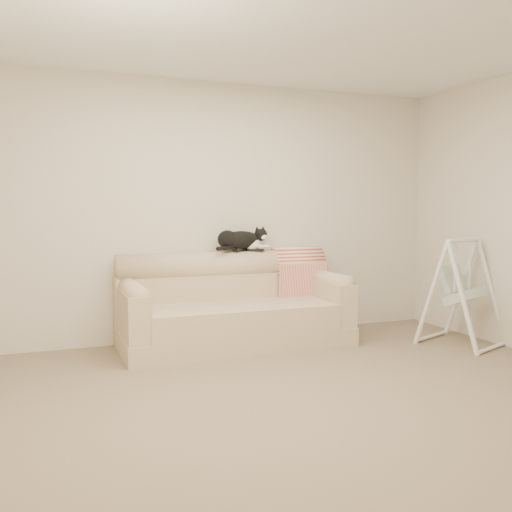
{
  "coord_description": "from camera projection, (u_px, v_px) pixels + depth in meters",
  "views": [
    {
      "loc": [
        -1.73,
        -3.6,
        1.35
      ],
      "look_at": [
        0.17,
        1.27,
        0.9
      ],
      "focal_mm": 40.0,
      "sensor_mm": 36.0,
      "label": 1
    }
  ],
  "objects": [
    {
      "name": "tuxedo_cat",
      "position": [
        241.0,
        240.0,
        5.8
      ],
      "size": [
        0.62,
        0.32,
        0.25
      ],
      "color": "black",
      "rests_on": "sofa"
    },
    {
      "name": "remote_a",
      "position": [
        241.0,
        250.0,
        5.81
      ],
      "size": [
        0.18,
        0.13,
        0.03
      ],
      "color": "black",
      "rests_on": "sofa"
    },
    {
      "name": "ground_plane",
      "position": [
        298.0,
        396.0,
        4.08
      ],
      "size": [
        5.0,
        5.0,
        0.0
      ],
      "primitive_type": "plane",
      "color": "#75614A",
      "rests_on": "ground"
    },
    {
      "name": "remote_b",
      "position": [
        256.0,
        250.0,
        5.85
      ],
      "size": [
        0.18,
        0.09,
        0.02
      ],
      "color": "black",
      "rests_on": "sofa"
    },
    {
      "name": "sofa",
      "position": [
        233.0,
        309.0,
        5.57
      ],
      "size": [
        2.2,
        0.93,
        0.9
      ],
      "color": "tan",
      "rests_on": "ground"
    },
    {
      "name": "room_shell",
      "position": [
        300.0,
        181.0,
        3.95
      ],
      "size": [
        5.04,
        4.04,
        2.6
      ],
      "color": "beige",
      "rests_on": "ground"
    },
    {
      "name": "throw_blanket",
      "position": [
        298.0,
        266.0,
        6.04
      ],
      "size": [
        0.53,
        0.38,
        0.58
      ],
      "color": "red",
      "rests_on": "sofa"
    },
    {
      "name": "baby_swing",
      "position": [
        461.0,
        291.0,
        5.57
      ],
      "size": [
        0.84,
        0.87,
        1.06
      ],
      "color": "white",
      "rests_on": "ground"
    }
  ]
}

